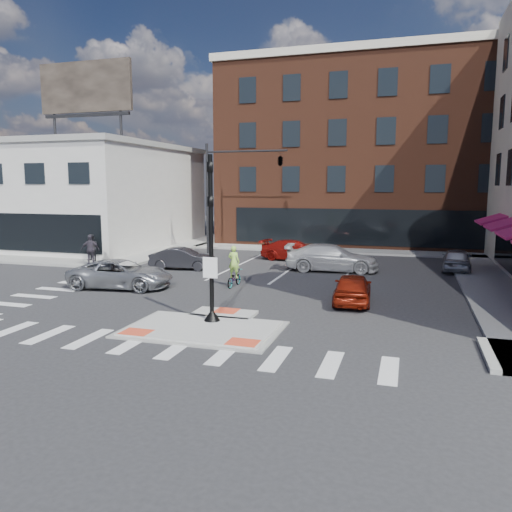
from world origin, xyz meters
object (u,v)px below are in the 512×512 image
(pedestrian_b, at_px, (90,250))
(bg_car_silver, at_px, (457,260))
(silver_suv, at_px, (121,274))
(bg_car_red, at_px, (295,250))
(pedestrian_a, at_px, (92,248))
(red_sedan, at_px, (353,288))
(cyclist, at_px, (234,273))
(white_pickup, at_px, (332,258))
(bg_car_dark, at_px, (183,259))

(pedestrian_b, bearing_deg, bg_car_silver, -12.79)
(silver_suv, bearing_deg, bg_car_red, -35.16)
(silver_suv, height_order, pedestrian_a, pedestrian_a)
(red_sedan, xyz_separation_m, bg_car_silver, (4.96, 10.03, 0.02))
(bg_car_silver, bearing_deg, cyclist, 40.95)
(white_pickup, relative_size, pedestrian_b, 2.89)
(silver_suv, xyz_separation_m, bg_car_red, (6.12, 11.45, -0.03))
(silver_suv, xyz_separation_m, bg_car_silver, (16.19, 10.22, -0.02))
(silver_suv, relative_size, pedestrian_b, 2.70)
(red_sedan, height_order, bg_car_silver, bg_car_silver)
(pedestrian_a, bearing_deg, white_pickup, 12.21)
(cyclist, bearing_deg, red_sedan, 166.10)
(silver_suv, xyz_separation_m, bg_car_dark, (0.46, 6.00, -0.06))
(red_sedan, relative_size, bg_car_silver, 0.97)
(bg_car_dark, bearing_deg, white_pickup, -84.91)
(pedestrian_a, relative_size, pedestrian_b, 0.92)
(red_sedan, relative_size, bg_car_red, 0.83)
(bg_car_silver, bearing_deg, red_sedan, 67.70)
(silver_suv, height_order, bg_car_dark, silver_suv)
(pedestrian_a, bearing_deg, red_sedan, -13.45)
(cyclist, bearing_deg, bg_car_red, -93.22)
(pedestrian_b, bearing_deg, cyclist, -42.61)
(red_sedan, bearing_deg, bg_car_red, -69.45)
(silver_suv, distance_m, bg_car_red, 12.98)
(bg_car_red, distance_m, pedestrian_b, 13.13)
(white_pickup, height_order, bg_car_silver, white_pickup)
(silver_suv, height_order, cyclist, cyclist)
(bg_car_silver, bearing_deg, pedestrian_a, 13.80)
(silver_suv, bearing_deg, bg_car_dark, -11.43)
(silver_suv, xyz_separation_m, pedestrian_b, (-5.31, 5.00, 0.38))
(bg_car_dark, xyz_separation_m, bg_car_red, (5.66, 5.45, 0.03))
(white_pickup, relative_size, bg_car_dark, 1.39)
(silver_suv, bearing_deg, bg_car_silver, -64.78)
(silver_suv, distance_m, white_pickup, 12.14)
(bg_car_dark, height_order, bg_car_red, bg_car_red)
(red_sedan, bearing_deg, white_pickup, -78.88)
(bg_car_silver, bearing_deg, white_pickup, 21.53)
(bg_car_dark, relative_size, bg_car_silver, 0.98)
(red_sedan, distance_m, pedestrian_b, 17.23)
(white_pickup, relative_size, pedestrian_a, 3.13)
(red_sedan, bearing_deg, pedestrian_b, -20.07)
(red_sedan, height_order, white_pickup, white_pickup)
(silver_suv, height_order, pedestrian_b, pedestrian_b)
(red_sedan, distance_m, pedestrian_a, 18.44)
(bg_car_dark, height_order, pedestrian_b, pedestrian_b)
(silver_suv, relative_size, white_pickup, 0.93)
(bg_car_dark, distance_m, pedestrian_a, 6.62)
(cyclist, relative_size, pedestrian_b, 1.11)
(bg_car_silver, bearing_deg, bg_car_dark, 19.06)
(silver_suv, distance_m, pedestrian_b, 7.31)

